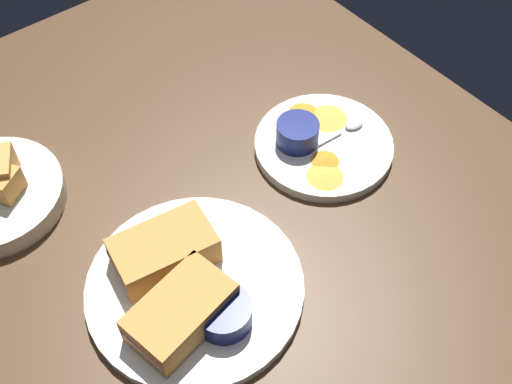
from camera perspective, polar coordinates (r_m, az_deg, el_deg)
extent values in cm
cube|color=#4C331E|center=(90.29, -7.66, -4.29)|extent=(110.00, 110.00, 3.00)
cylinder|color=white|center=(83.21, -5.52, -8.55)|extent=(28.30, 28.30, 1.60)
cube|color=#C68C42|center=(82.83, -8.28, -5.22)|extent=(14.03, 9.53, 4.80)
cube|color=#DB938E|center=(82.83, -8.28, -5.22)|extent=(14.19, 8.97, 0.80)
cube|color=#C68C42|center=(78.05, -6.79, -10.73)|extent=(14.22, 9.96, 4.80)
cube|color=#DB938E|center=(78.05, -6.79, -10.73)|extent=(14.36, 9.41, 0.80)
cylinder|color=#0C144C|center=(78.39, -2.93, -10.85)|extent=(7.08, 7.08, 3.35)
cylinder|color=black|center=(77.26, -2.97, -10.42)|extent=(5.81, 5.81, 0.60)
cube|color=silver|center=(84.02, -6.60, -6.39)|extent=(1.11, 5.54, 0.40)
ellipsoid|color=silver|center=(81.32, -4.58, -9.05)|extent=(2.38, 3.32, 0.80)
cylinder|color=white|center=(98.05, 6.11, 4.21)|extent=(21.29, 21.29, 1.60)
cylinder|color=navy|center=(95.80, 3.75, 5.34)|extent=(6.48, 6.48, 3.74)
cylinder|color=olive|center=(94.74, 3.80, 5.95)|extent=(5.31, 5.31, 0.60)
cube|color=silver|center=(97.50, 6.36, 4.73)|extent=(5.54, 1.14, 0.40)
ellipsoid|color=silver|center=(100.13, 8.82, 6.09)|extent=(3.33, 2.40, 0.80)
cone|color=gold|center=(100.79, 6.53, 6.72)|extent=(7.48, 7.48, 0.60)
cone|color=gold|center=(92.70, 6.26, 1.51)|extent=(7.06, 7.06, 0.60)
cone|color=orange|center=(94.64, 6.25, 2.90)|extent=(5.97, 5.97, 0.60)
cone|color=orange|center=(101.08, 4.32, 7.12)|extent=(7.01, 7.01, 0.60)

